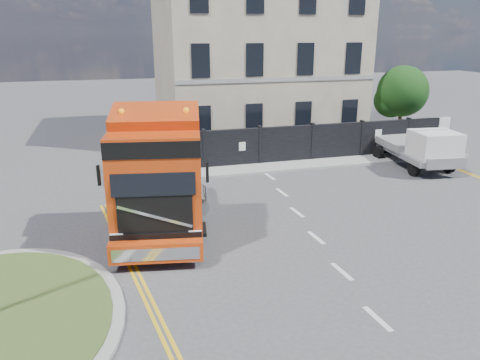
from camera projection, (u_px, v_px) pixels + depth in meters
name	position (u px, v px, depth m)	size (l,w,h in m)	color
ground	(231.00, 243.00, 15.70)	(120.00, 120.00, 0.00)	#424244
hoarding_fence	(304.00, 143.00, 25.37)	(18.80, 0.25, 2.00)	black
georgian_building	(254.00, 48.00, 30.65)	(12.30, 10.30, 12.80)	#C1B899
tree	(400.00, 94.00, 29.65)	(3.20, 3.20, 4.80)	#382619
pavement_far	(301.00, 165.00, 24.68)	(20.00, 1.60, 0.12)	gray
truck	(159.00, 182.00, 15.66)	(4.00, 7.74, 4.41)	black
flatbed_pickup	(426.00, 149.00, 23.57)	(2.65, 5.37, 2.15)	slate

